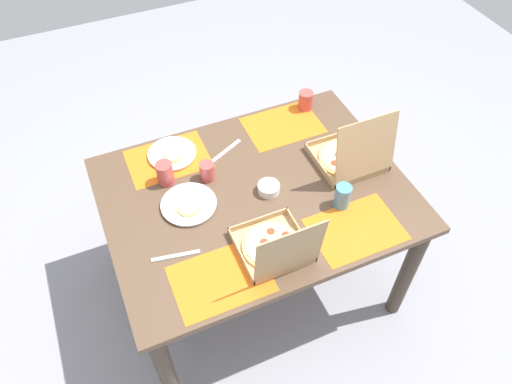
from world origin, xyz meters
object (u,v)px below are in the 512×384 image
cup_clear_right (165,173)px  cup_spare (343,196)px  plate_far_left (189,205)px  cup_clear_left (306,100)px  pizza_box_center (350,156)px  cup_red (207,171)px  plate_near_right (172,154)px  condiment_bowl (269,188)px  pizza_box_edge_far (275,247)px

cup_clear_right → cup_spare: cup_spare is taller
plate_far_left → cup_clear_left: 0.83m
cup_clear_left → cup_spare: (0.15, 0.62, 0.01)m
plate_far_left → cup_spare: (-0.59, 0.24, 0.05)m
cup_clear_left → pizza_box_center: bearing=90.4°
plate_far_left → cup_red: bearing=-136.5°
pizza_box_center → plate_far_left: size_ratio=1.35×
pizza_box_center → plate_near_right: 0.80m
plate_near_right → plate_far_left: (0.02, 0.32, 0.00)m
cup_red → condiment_bowl: 0.28m
cup_red → condiment_bowl: cup_red is taller
cup_clear_left → cup_spare: cup_spare is taller
plate_far_left → cup_clear_right: bearing=-75.0°
cup_clear_right → condiment_bowl: bearing=149.5°
plate_far_left → cup_clear_right: 0.18m
cup_clear_left → plate_near_right: bearing=4.9°
plate_far_left → plate_near_right: bearing=-94.5°
pizza_box_center → cup_red: size_ratio=3.65×
pizza_box_center → plate_far_left: 0.74m
cup_spare → condiment_bowl: cup_spare is taller
cup_spare → cup_red: bearing=-38.3°
pizza_box_center → cup_clear_right: (0.79, -0.22, 0.01)m
pizza_box_center → cup_red: bearing=-15.4°
pizza_box_center → cup_spare: (0.15, 0.19, 0.01)m
plate_near_right → condiment_bowl: condiment_bowl is taller
plate_far_left → cup_spare: 0.64m
cup_red → cup_spare: 0.59m
cup_clear_right → cup_clear_left: (-0.78, -0.21, -0.01)m
pizza_box_edge_far → cup_clear_left: bearing=-124.6°
pizza_box_edge_far → cup_red: (0.10, -0.48, -0.00)m
plate_far_left → cup_clear_left: (-0.74, -0.38, 0.04)m
plate_near_right → condiment_bowl: 0.49m
pizza_box_edge_far → plate_far_left: bearing=-57.3°
pizza_box_edge_far → pizza_box_center: bearing=-149.0°
plate_far_left → cup_clear_right: (0.05, -0.17, 0.04)m
cup_red → condiment_bowl: bearing=140.6°
cup_red → plate_near_right: bearing=-62.7°
plate_near_right → cup_clear_right: (0.07, 0.14, 0.04)m
pizza_box_center → plate_far_left: (0.74, -0.05, -0.04)m
cup_clear_left → cup_spare: size_ratio=0.86×
pizza_box_edge_far → plate_far_left: 0.43m
plate_far_left → cup_red: cup_red is taller
pizza_box_edge_far → cup_clear_right: 0.60m
pizza_box_center → cup_clear_right: bearing=-15.7°
plate_far_left → condiment_bowl: size_ratio=2.47×
condiment_bowl → pizza_box_edge_far: bearing=69.9°
cup_clear_right → cup_spare: bearing=146.7°
pizza_box_edge_far → cup_spare: 0.37m
cup_red → cup_spare: (-0.46, 0.36, 0.01)m
pizza_box_edge_far → pizza_box_center: (-0.51, -0.31, 0.00)m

